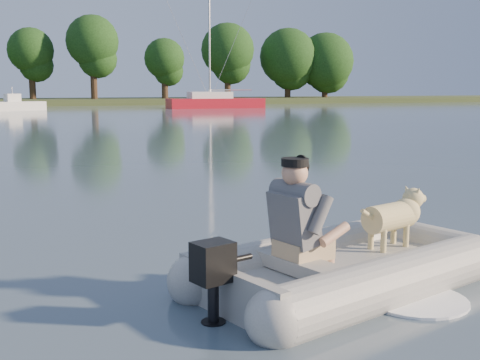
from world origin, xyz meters
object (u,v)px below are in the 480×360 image
object	(u,v)px
motorboat	(15,99)
sailboat	(215,102)
dog	(389,222)
dinghy	(352,224)
man	(296,214)

from	to	relation	value
motorboat	sailboat	distance (m)	16.73
motorboat	sailboat	world-z (taller)	sailboat
sailboat	dog	bearing A→B (deg)	-104.99
dinghy	sailboat	size ratio (longest dim) A/B	0.41
man	sailboat	distance (m)	48.73
man	sailboat	size ratio (longest dim) A/B	0.09
man	dog	world-z (taller)	man
dinghy	man	bearing A→B (deg)	175.76
motorboat	dinghy	bearing A→B (deg)	-108.12
dinghy	sailboat	world-z (taller)	sailboat
dinghy	dog	world-z (taller)	dinghy
dinghy	motorboat	distance (m)	46.53
dog	sailboat	size ratio (longest dim) A/B	0.08
dog	sailboat	distance (m)	47.98
dinghy	dog	xyz separation A→B (m)	(0.60, 0.26, -0.07)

